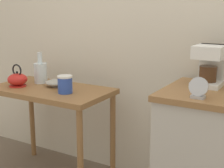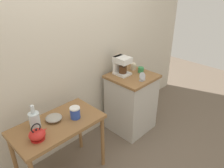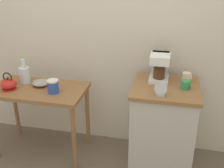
% 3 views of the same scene
% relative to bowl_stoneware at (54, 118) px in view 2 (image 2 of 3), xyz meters
% --- Properties ---
extents(ground_plane, '(8.00, 8.00, 0.00)m').
position_rel_bowl_stoneware_xyz_m(ground_plane, '(0.63, -0.03, -0.79)').
color(ground_plane, '#6B5B4C').
extents(back_wall, '(4.40, 0.10, 2.80)m').
position_rel_bowl_stoneware_xyz_m(back_wall, '(0.73, 0.37, 0.61)').
color(back_wall, beige).
rests_on(back_wall, ground_plane).
extents(wooden_table, '(0.96, 0.53, 0.76)m').
position_rel_bowl_stoneware_xyz_m(wooden_table, '(-0.00, -0.07, -0.13)').
color(wooden_table, olive).
rests_on(wooden_table, ground_plane).
extents(kitchen_counter, '(0.61, 0.60, 0.89)m').
position_rel_bowl_stoneware_xyz_m(kitchen_counter, '(1.26, -0.04, -0.34)').
color(kitchen_counter, '#BCB7AD').
rests_on(kitchen_counter, ground_plane).
extents(bowl_stoneware, '(0.18, 0.18, 0.06)m').
position_rel_bowl_stoneware_xyz_m(bowl_stoneware, '(0.00, 0.00, 0.00)').
color(bowl_stoneware, '#9E998C').
rests_on(bowl_stoneware, wooden_table).
extents(teakettle, '(0.19, 0.16, 0.18)m').
position_rel_bowl_stoneware_xyz_m(teakettle, '(-0.27, -0.15, 0.03)').
color(teakettle, red).
rests_on(teakettle, wooden_table).
extents(glass_carafe_vase, '(0.11, 0.11, 0.26)m').
position_rel_bowl_stoneware_xyz_m(glass_carafe_vase, '(-0.19, 0.04, 0.06)').
color(glass_carafe_vase, silver).
rests_on(glass_carafe_vase, wooden_table).
extents(canister_enamel, '(0.11, 0.11, 0.13)m').
position_rel_bowl_stoneware_xyz_m(canister_enamel, '(0.19, -0.13, 0.04)').
color(canister_enamel, '#2D4CAD').
rests_on(canister_enamel, wooden_table).
extents(coffee_maker, '(0.18, 0.22, 0.26)m').
position_rel_bowl_stoneware_xyz_m(coffee_maker, '(1.18, 0.11, 0.24)').
color(coffee_maker, white).
rests_on(coffee_maker, kitchen_counter).
extents(mug_tall_green, '(0.09, 0.08, 0.08)m').
position_rel_bowl_stoneware_xyz_m(mug_tall_green, '(1.43, -0.06, 0.14)').
color(mug_tall_green, '#338C4C').
rests_on(mug_tall_green, kitchen_counter).
extents(mug_small_cream, '(0.09, 0.08, 0.09)m').
position_rel_bowl_stoneware_xyz_m(mug_small_cream, '(1.44, 0.09, 0.15)').
color(mug_small_cream, beige).
rests_on(mug_small_cream, kitchen_counter).
extents(table_clock, '(0.11, 0.05, 0.12)m').
position_rel_bowl_stoneware_xyz_m(table_clock, '(1.22, -0.24, 0.16)').
color(table_clock, '#B2B5BA').
rests_on(table_clock, kitchen_counter).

